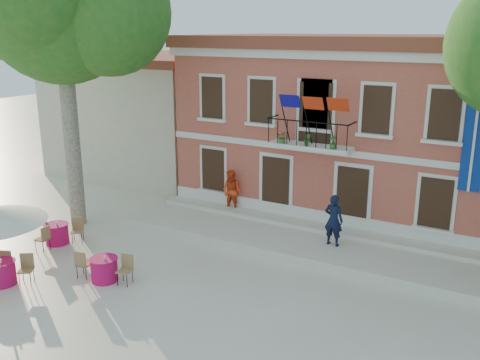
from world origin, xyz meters
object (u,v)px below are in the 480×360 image
object	(u,v)px
cafe_table_0	(57,233)
pedestrian_navy	(334,220)
pedestrian_orange	(232,191)
cafe_table_3	(104,268)
plane_tree_west	(60,6)
cafe_table_2	(2,272)

from	to	relation	value
cafe_table_0	pedestrian_navy	bearing A→B (deg)	25.00
pedestrian_orange	cafe_table_3	world-z (taller)	pedestrian_orange
pedestrian_navy	cafe_table_0	bearing A→B (deg)	28.19
pedestrian_orange	plane_tree_west	bearing A→B (deg)	-143.90
pedestrian_navy	cafe_table_2	size ratio (longest dim) A/B	1.02
cafe_table_2	cafe_table_3	bearing A→B (deg)	34.14
pedestrian_orange	cafe_table_3	size ratio (longest dim) A/B	0.91
pedestrian_orange	cafe_table_0	xyz separation A→B (m)	(-4.27, -5.62, -0.77)
plane_tree_west	cafe_table_2	distance (m)	9.84
plane_tree_west	cafe_table_0	bearing A→B (deg)	-64.84
pedestrian_navy	pedestrian_orange	xyz separation A→B (m)	(-4.97, 1.32, -0.04)
cafe_table_0	cafe_table_3	bearing A→B (deg)	-20.82
cafe_table_0	cafe_table_2	distance (m)	3.37
cafe_table_2	cafe_table_0	bearing A→B (deg)	108.85
cafe_table_0	cafe_table_3	world-z (taller)	same
cafe_table_3	cafe_table_2	bearing A→B (deg)	-145.86
cafe_table_0	cafe_table_3	xyz separation A→B (m)	(3.71, -1.41, -0.01)
pedestrian_navy	cafe_table_3	bearing A→B (deg)	49.16
plane_tree_west	cafe_table_2	xyz separation A→B (m)	(2.01, -5.15, -8.14)
pedestrian_navy	cafe_table_3	xyz separation A→B (m)	(-5.53, -5.72, -0.82)
pedestrian_navy	cafe_table_0	xyz separation A→B (m)	(-9.24, -4.31, -0.81)
cafe_table_0	cafe_table_2	world-z (taller)	same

